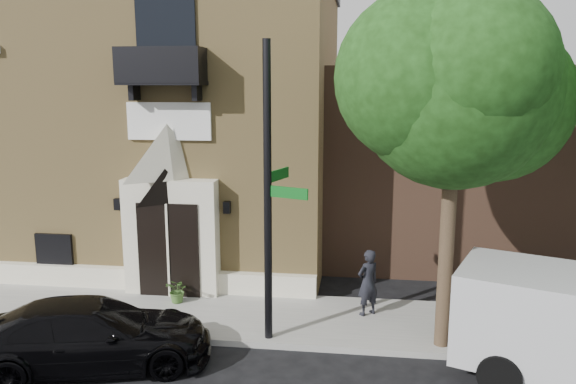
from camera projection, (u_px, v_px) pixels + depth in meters
name	position (u px, v px, depth m)	size (l,w,h in m)	color
ground	(177.00, 344.00, 12.94)	(120.00, 120.00, 0.00)	black
sidewalk	(234.00, 316.00, 14.26)	(42.00, 3.00, 0.15)	gray
church	(163.00, 119.00, 20.16)	(12.20, 11.01, 9.30)	tan
street_tree_left	(458.00, 85.00, 11.38)	(4.97, 4.38, 7.77)	#38281C
black_sedan	(92.00, 334.00, 11.79)	(2.02, 4.96, 1.44)	black
street_sign	(269.00, 195.00, 12.29)	(1.01, 1.27, 6.67)	black
fire_hydrant	(476.00, 330.00, 12.46)	(0.42, 0.34, 0.74)	red
dumpster	(507.00, 311.00, 12.72)	(2.29, 1.71, 1.33)	#0E3419
planter	(178.00, 291.00, 14.91)	(0.60, 0.52, 0.66)	#42672C
pedestrian_near	(368.00, 282.00, 14.04)	(0.62, 0.41, 1.70)	black
pedestrian_far	(549.00, 294.00, 13.31)	(0.81, 0.63, 1.66)	black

